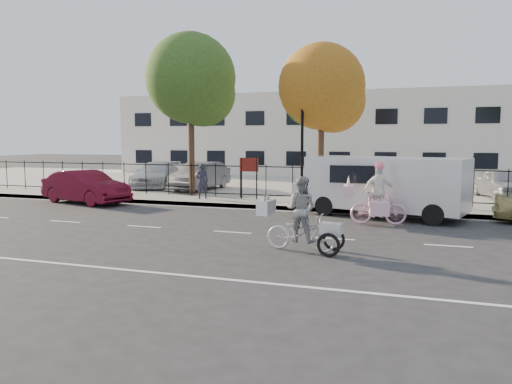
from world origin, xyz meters
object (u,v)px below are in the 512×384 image
at_px(unicorn_bike, 377,201).
at_px(lamppost, 302,130).
at_px(red_sedan, 86,187).
at_px(pedestrian, 202,181).
at_px(lot_car_c, 201,176).
at_px(lot_car_d, 501,183).
at_px(lot_car_a, 156,175).
at_px(zebra_trike, 301,222).
at_px(white_van, 382,184).

bearing_deg(unicorn_bike, lamppost, 31.98).
height_order(red_sedan, pedestrian, pedestrian).
relative_size(unicorn_bike, pedestrian, 1.34).
relative_size(lamppost, unicorn_bike, 2.08).
height_order(lot_car_c, lot_car_d, lot_car_c).
bearing_deg(pedestrian, red_sedan, -10.70).
distance_m(unicorn_bike, red_sedan, 12.49).
height_order(pedestrian, lot_car_c, pedestrian).
bearing_deg(lamppost, unicorn_bike, -49.56).
relative_size(lot_car_a, lot_car_c, 1.07).
bearing_deg(lamppost, lot_car_d, 25.31).
xyz_separation_m(unicorn_bike, lot_car_a, (-12.37, 7.54, 0.06)).
height_order(lamppost, lot_car_a, lamppost).
xyz_separation_m(pedestrian, lot_car_d, (12.46, 4.38, -0.12)).
bearing_deg(lot_car_d, zebra_trike, -131.66).
relative_size(pedestrian, lot_car_a, 0.33).
xyz_separation_m(lamppost, lot_car_a, (-8.92, 3.49, -2.29)).
xyz_separation_m(red_sedan, lot_car_c, (2.93, 5.41, 0.16)).
height_order(zebra_trike, pedestrian, zebra_trike).
height_order(lamppost, white_van, lamppost).
distance_m(red_sedan, lot_car_d, 18.19).
distance_m(pedestrian, lot_car_c, 3.84).
xyz_separation_m(zebra_trike, lot_car_a, (-10.91, 12.03, 0.11)).
relative_size(unicorn_bike, lot_car_d, 0.54).
bearing_deg(lot_car_d, unicorn_bike, -135.91).
distance_m(lot_car_a, lot_car_c, 2.96).
relative_size(pedestrian, lot_car_d, 0.40).
relative_size(lamppost, lot_car_d, 1.13).
bearing_deg(lamppost, red_sedan, -164.41).
relative_size(zebra_trike, lot_car_c, 0.50).
bearing_deg(red_sedan, lot_car_c, -12.93).
bearing_deg(red_sedan, lot_car_a, 15.30).
height_order(zebra_trike, unicorn_bike, unicorn_bike).
bearing_deg(lot_car_c, red_sedan, -116.36).
height_order(zebra_trike, lot_car_c, zebra_trike).
height_order(unicorn_bike, lot_car_a, unicorn_bike).
bearing_deg(lot_car_d, red_sedan, -174.95).
relative_size(zebra_trike, lot_car_a, 0.47).
bearing_deg(white_van, zebra_trike, -88.17).
height_order(pedestrian, lot_car_d, pedestrian).
distance_m(lamppost, lot_car_c, 7.05).
xyz_separation_m(unicorn_bike, lot_car_d, (4.66, 7.89, 0.04)).
height_order(lamppost, lot_car_c, lamppost).
relative_size(red_sedan, pedestrian, 2.77).
bearing_deg(pedestrian, lamppost, 153.38).
bearing_deg(lamppost, lot_car_c, 154.08).
bearing_deg(white_van, lot_car_d, 67.98).
xyz_separation_m(white_van, red_sedan, (-12.40, -0.19, -0.46)).
relative_size(lamppost, red_sedan, 1.01).
distance_m(unicorn_bike, lot_car_a, 14.49).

